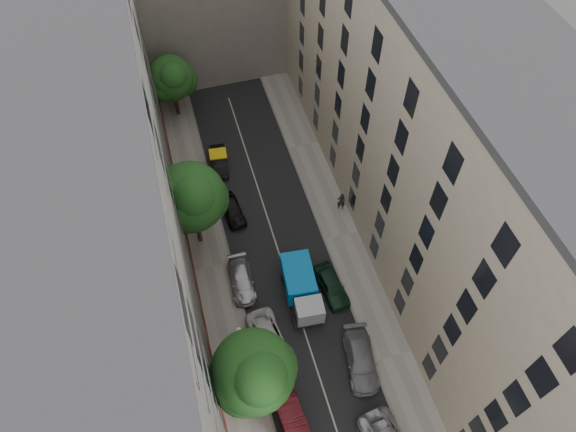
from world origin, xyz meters
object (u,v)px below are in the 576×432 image
object	(u,v)px
car_left_2	(268,338)
car_left_5	(219,161)
car_left_3	(242,281)
lamp_post	(242,346)
tree_near	(255,374)
tree_mid	(192,199)
car_right_1	(361,360)
pedestrian	(341,201)
tarp_truck	(301,288)
car_left_4	(233,210)
car_left_1	(287,405)
car_right_2	(332,286)
tree_far	(172,80)

from	to	relation	value
car_left_2	car_left_5	size ratio (longest dim) A/B	1.16
car_left_3	lamp_post	size ratio (longest dim) A/B	0.64
car_left_5	tree_near	xyz separation A→B (m)	(-1.72, -22.32, 5.65)
car_left_5	tree_mid	world-z (taller)	tree_mid
car_right_1	pedestrian	xyz separation A→B (m)	(3.31, 13.56, 0.38)
tarp_truck	car_left_3	distance (m)	4.84
car_left_4	tree_mid	distance (m)	6.33
tree_mid	car_right_1	bearing A→B (deg)	-56.32
car_left_1	car_right_2	bearing A→B (deg)	45.74
car_left_2	car_right_2	size ratio (longest dim) A/B	1.12
tree_near	car_left_3	bearing A→B (deg)	84.46
car_left_2	tree_far	bearing A→B (deg)	88.93
car_left_1	tarp_truck	bearing A→B (deg)	59.31
car_left_5	tree_mid	size ratio (longest dim) A/B	0.47
car_left_2	tree_near	world-z (taller)	tree_near
car_left_1	car_left_4	world-z (taller)	car_left_1
car_left_1	tree_mid	world-z (taller)	tree_mid
tree_far	pedestrian	bearing A→B (deg)	-53.48
car_left_2	car_right_2	xyz separation A→B (m)	(5.84, 2.78, 0.06)
pedestrian	car_right_2	bearing A→B (deg)	82.03
car_left_5	car_right_1	xyz separation A→B (m)	(5.89, -21.43, 0.06)
tarp_truck	pedestrian	distance (m)	9.29
tarp_truck	car_left_5	bearing A→B (deg)	107.89
car_right_2	car_left_4	bearing A→B (deg)	115.79
tree_mid	pedestrian	xyz separation A→B (m)	(12.31, 0.06, -4.66)
car_left_1	pedestrian	world-z (taller)	pedestrian
tarp_truck	tree_far	world-z (taller)	tree_far
lamp_post	pedestrian	world-z (taller)	lamp_post
car_left_4	car_left_5	xyz separation A→B (m)	(0.00, 5.86, 0.01)
car_left_2	tree_far	xyz separation A→B (m)	(-2.52, 25.98, 3.86)
car_left_5	tree_near	size ratio (longest dim) A/B	0.44
car_left_4	pedestrian	size ratio (longest dim) A/B	2.02
tree_mid	pedestrian	distance (m)	13.16
car_left_1	lamp_post	size ratio (longest dim) A/B	0.66
car_left_4	car_left_3	bearing A→B (deg)	-103.08
tarp_truck	car_left_1	bearing A→B (deg)	-108.00
car_right_1	car_left_2	bearing A→B (deg)	159.39
tree_near	lamp_post	size ratio (longest dim) A/B	1.33
car_left_2	tree_mid	xyz separation A→B (m)	(-3.11, 10.09, 5.11)
tarp_truck	car_left_2	world-z (taller)	tarp_truck
car_left_5	tree_mid	xyz separation A→B (m)	(-3.11, -7.93, 5.10)
car_left_5	lamp_post	world-z (taller)	lamp_post
car_right_1	lamp_post	bearing A→B (deg)	176.63
car_left_3	pedestrian	size ratio (longest dim) A/B	2.31
car_left_2	car_left_3	distance (m)	5.24
lamp_post	car_left_3	bearing A→B (deg)	79.34
car_left_5	car_left_1	bearing A→B (deg)	-84.76
car_right_2	tree_mid	xyz separation A→B (m)	(-8.95, 7.31, 5.05)
tree_near	tarp_truck	bearing A→B (deg)	54.58
car_right_1	lamp_post	distance (m)	8.93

